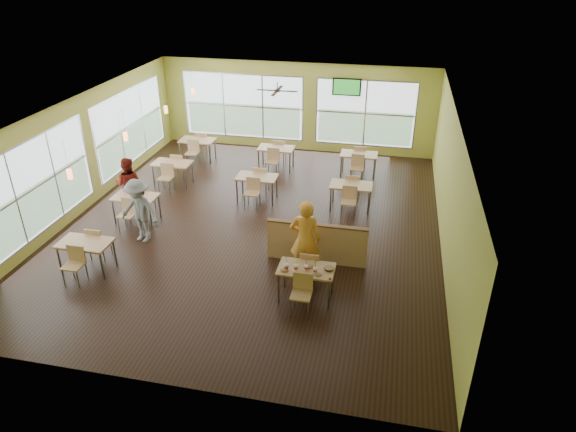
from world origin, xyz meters
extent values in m
plane|color=black|center=(0.00, 0.00, 0.00)|extent=(12.00, 12.00, 0.00)
plane|color=white|center=(0.00, 0.00, 3.20)|extent=(12.00, 12.00, 0.00)
cube|color=#C0BF4D|center=(0.00, 6.00, 1.60)|extent=(10.00, 0.04, 3.20)
cube|color=#C0BF4D|center=(0.00, -6.00, 1.60)|extent=(10.00, 0.04, 3.20)
cube|color=#C0BF4D|center=(-5.00, 0.00, 1.60)|extent=(0.04, 12.00, 3.20)
cube|color=#C0BF4D|center=(5.00, 0.00, 1.60)|extent=(0.04, 12.00, 3.20)
cube|color=white|center=(-4.98, -2.00, 1.53)|extent=(0.02, 4.50, 2.35)
cube|color=white|center=(-4.98, 3.00, 1.53)|extent=(0.02, 4.50, 2.35)
cube|color=white|center=(-2.00, 5.98, 1.53)|extent=(4.50, 0.02, 2.35)
cube|color=white|center=(2.50, 5.98, 1.53)|extent=(3.50, 0.02, 2.35)
cube|color=#B7BABC|center=(-4.97, 0.50, 0.35)|extent=(0.04, 9.40, 0.05)
cube|color=#B7BABC|center=(0.25, 5.97, 0.35)|extent=(8.00, 0.04, 0.05)
cube|color=tan|center=(2.00, -3.00, 0.73)|extent=(1.20, 0.70, 0.04)
cube|color=brown|center=(2.00, -3.00, 0.70)|extent=(1.22, 0.71, 0.01)
cylinder|color=slate|center=(1.46, -3.29, 0.35)|extent=(0.05, 0.05, 0.71)
cylinder|color=slate|center=(2.54, -3.29, 0.35)|extent=(0.05, 0.05, 0.71)
cylinder|color=slate|center=(1.46, -2.71, 0.35)|extent=(0.05, 0.05, 0.71)
cylinder|color=slate|center=(2.54, -2.71, 0.35)|extent=(0.05, 0.05, 0.71)
cube|color=tan|center=(2.00, -2.45, 0.45)|extent=(0.42, 0.42, 0.04)
cube|color=tan|center=(2.00, -2.26, 0.67)|extent=(0.42, 0.04, 0.40)
cube|color=tan|center=(2.00, -3.55, 0.45)|extent=(0.42, 0.42, 0.04)
cube|color=tan|center=(2.00, -3.74, 0.67)|extent=(0.42, 0.04, 0.40)
cube|color=tan|center=(2.00, -1.55, 0.50)|extent=(2.40, 0.12, 1.00)
cube|color=brown|center=(2.00, -1.55, 1.02)|extent=(2.40, 0.14, 0.04)
cube|color=tan|center=(-3.20, -3.00, 0.73)|extent=(1.20, 0.70, 0.04)
cube|color=brown|center=(-3.20, -3.00, 0.70)|extent=(1.22, 0.71, 0.01)
cylinder|color=slate|center=(-3.74, -3.29, 0.35)|extent=(0.05, 0.05, 0.71)
cylinder|color=slate|center=(-2.66, -3.29, 0.35)|extent=(0.05, 0.05, 0.71)
cylinder|color=slate|center=(-3.74, -2.71, 0.35)|extent=(0.05, 0.05, 0.71)
cylinder|color=slate|center=(-2.66, -2.71, 0.35)|extent=(0.05, 0.05, 0.71)
cube|color=tan|center=(-3.20, -2.45, 0.45)|extent=(0.42, 0.42, 0.04)
cube|color=tan|center=(-3.20, -2.26, 0.67)|extent=(0.42, 0.04, 0.40)
cube|color=tan|center=(-3.20, -3.55, 0.45)|extent=(0.42, 0.42, 0.04)
cube|color=tan|center=(-3.20, -3.74, 0.67)|extent=(0.42, 0.04, 0.40)
cube|color=tan|center=(-3.20, -0.50, 0.73)|extent=(1.20, 0.70, 0.04)
cube|color=brown|center=(-3.20, -0.50, 0.70)|extent=(1.22, 0.71, 0.01)
cylinder|color=slate|center=(-3.74, -0.79, 0.35)|extent=(0.05, 0.05, 0.71)
cylinder|color=slate|center=(-2.66, -0.79, 0.35)|extent=(0.05, 0.05, 0.71)
cylinder|color=slate|center=(-3.74, -0.21, 0.35)|extent=(0.05, 0.05, 0.71)
cylinder|color=slate|center=(-2.66, -0.21, 0.35)|extent=(0.05, 0.05, 0.71)
cube|color=tan|center=(-3.20, 0.05, 0.45)|extent=(0.42, 0.42, 0.04)
cube|color=tan|center=(-3.20, 0.24, 0.67)|extent=(0.42, 0.04, 0.40)
cube|color=tan|center=(-3.20, -1.05, 0.45)|extent=(0.42, 0.42, 0.04)
cube|color=tan|center=(-3.20, -1.24, 0.67)|extent=(0.42, 0.04, 0.40)
cube|color=tan|center=(-3.20, 2.00, 0.73)|extent=(1.20, 0.70, 0.04)
cube|color=brown|center=(-3.20, 2.00, 0.70)|extent=(1.22, 0.71, 0.01)
cylinder|color=slate|center=(-3.74, 1.71, 0.35)|extent=(0.05, 0.05, 0.71)
cylinder|color=slate|center=(-2.66, 1.71, 0.35)|extent=(0.05, 0.05, 0.71)
cylinder|color=slate|center=(-3.74, 2.29, 0.35)|extent=(0.05, 0.05, 0.71)
cylinder|color=slate|center=(-2.66, 2.29, 0.35)|extent=(0.05, 0.05, 0.71)
cube|color=tan|center=(-3.20, 2.55, 0.45)|extent=(0.42, 0.42, 0.04)
cube|color=tan|center=(-3.20, 2.74, 0.67)|extent=(0.42, 0.04, 0.40)
cube|color=tan|center=(-3.20, 1.45, 0.45)|extent=(0.42, 0.42, 0.04)
cube|color=tan|center=(-3.20, 1.26, 0.67)|extent=(0.42, 0.04, 0.40)
cube|color=tan|center=(-3.20, 4.20, 0.73)|extent=(1.20, 0.70, 0.04)
cube|color=brown|center=(-3.20, 4.20, 0.70)|extent=(1.22, 0.71, 0.01)
cylinder|color=slate|center=(-3.74, 3.91, 0.35)|extent=(0.05, 0.05, 0.71)
cylinder|color=slate|center=(-2.66, 3.91, 0.35)|extent=(0.05, 0.05, 0.71)
cylinder|color=slate|center=(-3.74, 4.49, 0.35)|extent=(0.05, 0.05, 0.71)
cylinder|color=slate|center=(-2.66, 4.49, 0.35)|extent=(0.05, 0.05, 0.71)
cube|color=tan|center=(-3.20, 4.75, 0.45)|extent=(0.42, 0.42, 0.04)
cube|color=tan|center=(-3.20, 4.94, 0.67)|extent=(0.42, 0.04, 0.40)
cube|color=tan|center=(-3.20, 3.65, 0.45)|extent=(0.42, 0.42, 0.04)
cube|color=tan|center=(-3.20, 3.46, 0.67)|extent=(0.42, 0.04, 0.40)
cube|color=tan|center=(-0.30, 1.50, 0.73)|extent=(1.20, 0.70, 0.04)
cube|color=brown|center=(-0.30, 1.50, 0.70)|extent=(1.22, 0.71, 0.01)
cylinder|color=slate|center=(-0.84, 1.21, 0.35)|extent=(0.05, 0.05, 0.71)
cylinder|color=slate|center=(0.24, 1.21, 0.35)|extent=(0.05, 0.05, 0.71)
cylinder|color=slate|center=(-0.84, 1.79, 0.35)|extent=(0.05, 0.05, 0.71)
cylinder|color=slate|center=(0.24, 1.79, 0.35)|extent=(0.05, 0.05, 0.71)
cube|color=tan|center=(-0.30, 2.05, 0.45)|extent=(0.42, 0.42, 0.04)
cube|color=tan|center=(-0.30, 2.24, 0.67)|extent=(0.42, 0.04, 0.40)
cube|color=tan|center=(-0.30, 0.95, 0.45)|extent=(0.42, 0.42, 0.04)
cube|color=tan|center=(-0.30, 0.76, 0.67)|extent=(0.42, 0.04, 0.40)
cube|color=tan|center=(-0.30, 4.00, 0.73)|extent=(1.20, 0.70, 0.04)
cube|color=brown|center=(-0.30, 4.00, 0.70)|extent=(1.22, 0.71, 0.01)
cylinder|color=slate|center=(-0.84, 3.71, 0.35)|extent=(0.05, 0.05, 0.71)
cylinder|color=slate|center=(0.24, 3.71, 0.35)|extent=(0.05, 0.05, 0.71)
cylinder|color=slate|center=(-0.84, 4.29, 0.35)|extent=(0.05, 0.05, 0.71)
cylinder|color=slate|center=(0.24, 4.29, 0.35)|extent=(0.05, 0.05, 0.71)
cube|color=tan|center=(-0.30, 4.55, 0.45)|extent=(0.42, 0.42, 0.04)
cube|color=tan|center=(-0.30, 4.74, 0.67)|extent=(0.42, 0.04, 0.40)
cube|color=tan|center=(-0.30, 3.45, 0.45)|extent=(0.42, 0.42, 0.04)
cube|color=tan|center=(-0.30, 3.26, 0.67)|extent=(0.42, 0.04, 0.40)
cube|color=tan|center=(2.50, 1.50, 0.73)|extent=(1.20, 0.70, 0.04)
cube|color=brown|center=(2.50, 1.50, 0.70)|extent=(1.22, 0.71, 0.01)
cylinder|color=slate|center=(1.96, 1.21, 0.35)|extent=(0.05, 0.05, 0.71)
cylinder|color=slate|center=(3.04, 1.21, 0.35)|extent=(0.05, 0.05, 0.71)
cylinder|color=slate|center=(1.96, 1.79, 0.35)|extent=(0.05, 0.05, 0.71)
cylinder|color=slate|center=(3.04, 1.79, 0.35)|extent=(0.05, 0.05, 0.71)
cube|color=tan|center=(2.50, 2.05, 0.45)|extent=(0.42, 0.42, 0.04)
cube|color=tan|center=(2.50, 2.24, 0.67)|extent=(0.42, 0.04, 0.40)
cube|color=tan|center=(2.50, 0.95, 0.45)|extent=(0.42, 0.42, 0.04)
cube|color=tan|center=(2.50, 0.76, 0.67)|extent=(0.42, 0.04, 0.40)
cube|color=tan|center=(2.50, 4.00, 0.73)|extent=(1.20, 0.70, 0.04)
cube|color=brown|center=(2.50, 4.00, 0.70)|extent=(1.22, 0.71, 0.01)
cylinder|color=slate|center=(1.96, 3.71, 0.35)|extent=(0.05, 0.05, 0.71)
cylinder|color=slate|center=(3.04, 3.71, 0.35)|extent=(0.05, 0.05, 0.71)
cylinder|color=slate|center=(1.96, 4.29, 0.35)|extent=(0.05, 0.05, 0.71)
cylinder|color=slate|center=(3.04, 4.29, 0.35)|extent=(0.05, 0.05, 0.71)
cube|color=tan|center=(2.50, 4.55, 0.45)|extent=(0.42, 0.42, 0.04)
cube|color=tan|center=(2.50, 4.74, 0.67)|extent=(0.42, 0.04, 0.40)
cube|color=tan|center=(2.50, 3.45, 0.45)|extent=(0.42, 0.42, 0.04)
cube|color=tan|center=(2.50, 3.26, 0.67)|extent=(0.42, 0.04, 0.40)
cylinder|color=#2D2119|center=(-3.20, -3.00, 2.85)|extent=(0.01, 0.01, 0.70)
cylinder|color=#FF7F3E|center=(-3.20, -3.00, 2.45)|extent=(0.11, 0.11, 0.22)
cylinder|color=#2D2119|center=(-3.20, -0.50, 2.85)|extent=(0.01, 0.01, 0.70)
cylinder|color=#FF7F3E|center=(-3.20, -0.50, 2.45)|extent=(0.11, 0.11, 0.22)
cylinder|color=#2D2119|center=(-3.20, 2.00, 2.85)|extent=(0.01, 0.01, 0.70)
cylinder|color=#FF7F3E|center=(-3.20, 2.00, 2.45)|extent=(0.11, 0.11, 0.22)
cylinder|color=#2D2119|center=(-3.20, 4.20, 2.85)|extent=(0.01, 0.01, 0.70)
cylinder|color=#FF7F3E|center=(-3.20, 4.20, 2.45)|extent=(0.11, 0.11, 0.22)
cylinder|color=#2D2119|center=(0.00, 3.00, 3.08)|extent=(0.03, 0.03, 0.24)
cylinder|color=#2D2119|center=(0.00, 3.00, 2.94)|extent=(0.16, 0.16, 0.06)
cube|color=#2D2119|center=(0.35, 3.00, 2.94)|extent=(0.55, 0.10, 0.01)
cube|color=#2D2119|center=(0.00, 3.35, 2.94)|extent=(0.10, 0.55, 0.01)
cube|color=#2D2119|center=(-0.35, 3.00, 2.94)|extent=(0.55, 0.10, 0.01)
cube|color=#2D2119|center=(0.00, 2.65, 2.94)|extent=(0.10, 0.55, 0.01)
cube|color=black|center=(1.80, 5.90, 2.45)|extent=(1.00, 0.06, 0.60)
cube|color=green|center=(1.80, 5.87, 2.45)|extent=(0.90, 0.01, 0.52)
imported|color=orange|center=(1.83, -2.16, 0.96)|extent=(0.73, 0.51, 1.92)
imported|color=#62150E|center=(-3.68, 0.09, 0.80)|extent=(0.85, 0.71, 1.59)
imported|color=slate|center=(-2.57, -1.47, 0.86)|extent=(1.22, 0.86, 1.71)
cone|color=white|center=(1.60, -3.14, 0.82)|extent=(0.10, 0.10, 0.13)
cylinder|color=#C0070D|center=(1.60, -3.14, 0.82)|extent=(0.09, 0.09, 0.04)
cylinder|color=white|center=(1.60, -3.14, 0.89)|extent=(0.10, 0.10, 0.01)
cylinder|color=blue|center=(1.60, -3.14, 1.00)|extent=(0.02, 0.06, 0.24)
cone|color=white|center=(1.81, -3.12, 0.82)|extent=(0.10, 0.10, 0.13)
cylinder|color=#C0070D|center=(1.81, -3.12, 0.82)|extent=(0.09, 0.09, 0.04)
cylinder|color=white|center=(1.81, -3.12, 0.89)|extent=(0.10, 0.10, 0.01)
cylinder|color=#F1FF31|center=(1.81, -3.12, 1.00)|extent=(0.02, 0.06, 0.24)
cone|color=white|center=(2.01, -3.07, 0.81)|extent=(0.09, 0.09, 0.11)
cylinder|color=#C0070D|center=(2.01, -3.07, 0.81)|extent=(0.08, 0.08, 0.03)
cylinder|color=white|center=(2.01, -3.07, 0.87)|extent=(0.09, 0.09, 0.01)
cylinder|color=red|center=(2.01, -3.07, 0.97)|extent=(0.02, 0.05, 0.21)
cone|color=white|center=(2.21, -3.13, 0.81)|extent=(0.09, 0.09, 0.12)
cylinder|color=#C0070D|center=(2.21, -3.13, 0.81)|extent=(0.08, 0.08, 0.04)
cylinder|color=white|center=(2.21, -3.13, 0.88)|extent=(0.09, 0.09, 0.01)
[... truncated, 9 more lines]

